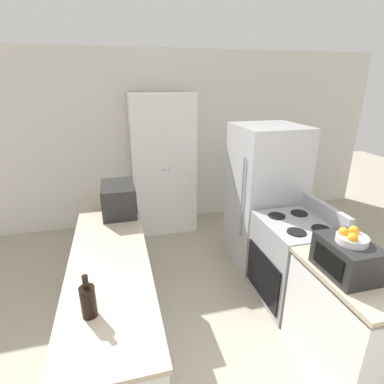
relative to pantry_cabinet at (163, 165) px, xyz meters
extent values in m
cube|color=silver|center=(0.10, 0.32, 0.29)|extent=(7.00, 0.06, 2.60)
cube|color=silver|center=(-0.78, -1.87, -0.60)|extent=(0.58, 2.61, 0.81)
cube|color=#B7A88E|center=(-0.78, -1.87, -0.14)|extent=(0.60, 2.67, 0.04)
cube|color=silver|center=(0.98, -2.78, -0.60)|extent=(0.58, 0.84, 0.81)
cube|color=#B7A88E|center=(0.98, -2.78, -0.14)|extent=(0.60, 0.86, 0.04)
cube|color=white|center=(0.00, 0.00, 0.00)|extent=(0.89, 0.55, 2.02)
sphere|color=#B2B2B7|center=(-0.04, -0.29, 0.00)|extent=(0.03, 0.03, 0.03)
sphere|color=#B2B2B7|center=(0.04, -0.29, 0.00)|extent=(0.03, 0.03, 0.03)
cube|color=#9E9EA3|center=(1.00, -1.96, -0.57)|extent=(0.64, 0.74, 0.88)
cube|color=black|center=(0.67, -1.96, -0.68)|extent=(0.02, 0.65, 0.48)
cube|color=#9E9EA3|center=(1.29, -1.96, -0.05)|extent=(0.06, 0.70, 0.16)
cylinder|color=black|center=(0.87, -2.14, -0.12)|extent=(0.17, 0.17, 0.01)
cylinder|color=black|center=(0.87, -1.79, -0.12)|extent=(0.17, 0.17, 0.01)
cylinder|color=black|center=(1.12, -2.14, -0.12)|extent=(0.17, 0.17, 0.01)
cylinder|color=black|center=(1.12, -1.79, -0.12)|extent=(0.17, 0.17, 0.01)
cube|color=#B7B7BC|center=(1.04, -1.18, -0.16)|extent=(0.74, 0.75, 1.70)
cylinder|color=gray|center=(0.66, -1.38, -0.07)|extent=(0.02, 0.02, 0.94)
cube|color=black|center=(-0.67, -1.29, 0.03)|extent=(0.32, 0.48, 0.31)
cube|color=black|center=(-0.50, -1.33, 0.03)|extent=(0.01, 0.30, 0.22)
cylinder|color=black|center=(-0.88, -2.74, -0.03)|extent=(0.09, 0.09, 0.20)
cylinder|color=black|center=(-0.88, -2.74, 0.11)|extent=(0.03, 0.03, 0.08)
cube|color=black|center=(0.85, -2.76, 0.00)|extent=(0.29, 0.41, 0.25)
cube|color=black|center=(0.70, -2.76, 0.00)|extent=(0.01, 0.29, 0.15)
cylinder|color=silver|center=(0.86, -2.77, 0.15)|extent=(0.21, 0.21, 0.05)
sphere|color=orange|center=(0.90, -2.72, 0.19)|extent=(0.07, 0.07, 0.07)
sphere|color=orange|center=(0.81, -2.72, 0.19)|extent=(0.07, 0.07, 0.07)
sphere|color=orange|center=(0.81, -2.81, 0.19)|extent=(0.07, 0.07, 0.07)
camera|label=1|loc=(-0.64, -4.23, 1.17)|focal=28.00mm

